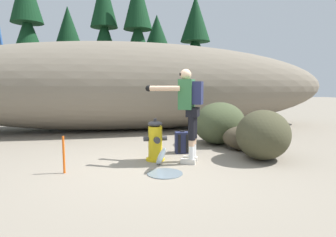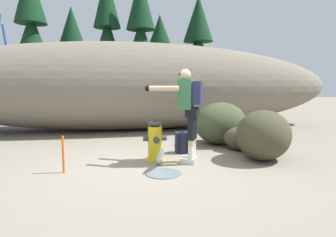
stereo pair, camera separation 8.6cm
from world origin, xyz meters
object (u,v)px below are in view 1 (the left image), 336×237
object	(u,v)px
utility_worker	(188,104)
spare_backpack	(182,143)
boulder_large	(220,123)
boulder_small	(245,138)
fire_hydrant	(155,141)
survey_stake	(64,155)
boulder_mid	(263,135)

from	to	relation	value
utility_worker	spare_backpack	distance (m)	1.15
spare_backpack	boulder_large	distance (m)	1.36
utility_worker	boulder_small	bearing A→B (deg)	-126.97
fire_hydrant	utility_worker	xyz separation A→B (m)	(0.54, -0.28, 0.71)
boulder_small	survey_stake	bearing A→B (deg)	-165.96
utility_worker	boulder_large	xyz separation A→B (m)	(1.25, 1.47, -0.57)
boulder_large	boulder_mid	bearing A→B (deg)	-81.52
fire_hydrant	spare_backpack	world-z (taller)	fire_hydrant
survey_stake	spare_backpack	bearing A→B (deg)	23.19
utility_worker	boulder_large	size ratio (longest dim) A/B	1.26
spare_backpack	utility_worker	bearing A→B (deg)	176.39
boulder_large	survey_stake	xyz separation A→B (m)	(-3.35, -1.66, -0.20)
fire_hydrant	spare_backpack	distance (m)	0.83
boulder_small	survey_stake	size ratio (longest dim) A/B	1.56
boulder_small	boulder_mid	bearing A→B (deg)	-92.39
boulder_large	boulder_small	xyz separation A→B (m)	(0.26, -0.76, -0.24)
fire_hydrant	spare_backpack	xyz separation A→B (m)	(0.66, 0.48, -0.15)
fire_hydrant	boulder_large	size ratio (longest dim) A/B	0.59
boulder_large	survey_stake	size ratio (longest dim) A/B	2.23
utility_worker	boulder_mid	bearing A→B (deg)	-155.08
fire_hydrant	survey_stake	xyz separation A→B (m)	(-1.56, -0.47, -0.06)
utility_worker	boulder_small	size ratio (longest dim) A/B	1.81
boulder_large	boulder_small	size ratio (longest dim) A/B	1.43
fire_hydrant	boulder_large	distance (m)	2.15
fire_hydrant	boulder_large	xyz separation A→B (m)	(1.79, 1.19, 0.14)
spare_backpack	fire_hydrant	bearing A→B (deg)	131.38
fire_hydrant	boulder_small	bearing A→B (deg)	11.87
fire_hydrant	boulder_mid	world-z (taller)	boulder_mid
boulder_mid	survey_stake	xyz separation A→B (m)	(-3.58, -0.12, -0.17)
boulder_mid	boulder_small	size ratio (longest dim) A/B	1.32
spare_backpack	boulder_small	bearing A→B (deg)	-86.64
utility_worker	spare_backpack	size ratio (longest dim) A/B	3.59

